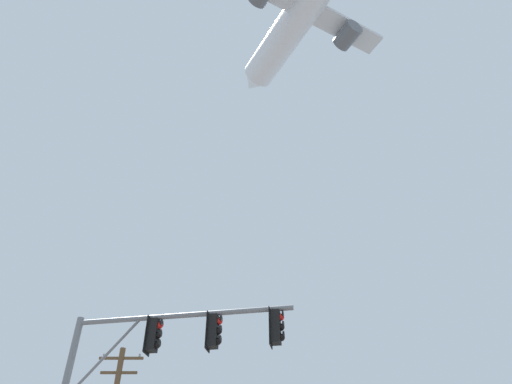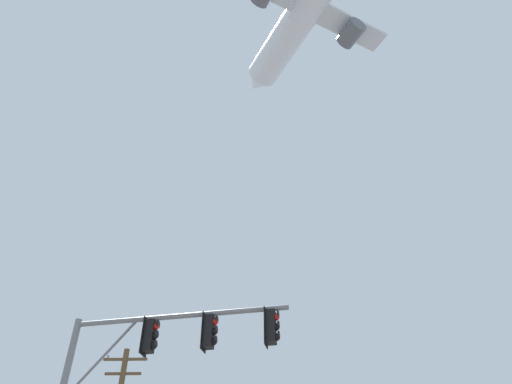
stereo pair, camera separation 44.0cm
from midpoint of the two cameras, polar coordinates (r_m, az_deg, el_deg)
The scene contains 2 objects.
signal_pole_near at distance 13.71m, azimuth -12.04°, elevation -20.18°, with size 6.33×1.34×6.71m.
airplane at distance 54.74m, azimuth 6.35°, elevation 21.33°, with size 18.15×23.50×6.87m.
Camera 2 is at (0.66, -5.77, 1.39)m, focal length 32.69 mm.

